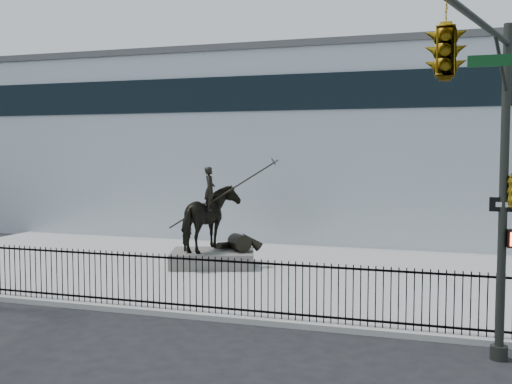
% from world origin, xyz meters
% --- Properties ---
extents(ground, '(120.00, 120.00, 0.00)m').
position_xyz_m(ground, '(0.00, 0.00, 0.00)').
color(ground, black).
rests_on(ground, ground).
extents(plaza, '(30.00, 12.00, 0.15)m').
position_xyz_m(plaza, '(0.00, 7.00, 0.07)').
color(plaza, '#9A9A97').
rests_on(plaza, ground).
extents(building, '(44.00, 14.00, 9.00)m').
position_xyz_m(building, '(0.00, 20.00, 4.50)').
color(building, '#B3BBC3').
rests_on(building, ground).
extents(picket_fence, '(22.10, 0.10, 1.50)m').
position_xyz_m(picket_fence, '(0.00, 1.25, 0.90)').
color(picket_fence, black).
rests_on(picket_fence, plaza).
extents(statue_plinth, '(3.49, 2.88, 0.56)m').
position_xyz_m(statue_plinth, '(-2.28, 7.19, 0.43)').
color(statue_plinth, '#4F4C48').
rests_on(statue_plinth, plaza).
extents(equestrian_statue, '(3.70, 2.88, 3.27)m').
position_xyz_m(equestrian_statue, '(-2.22, 7.21, 1.90)').
color(equestrian_statue, black).
rests_on(equestrian_statue, statue_plinth).
extents(traffic_signal_right, '(2.17, 6.86, 7.00)m').
position_xyz_m(traffic_signal_right, '(6.47, -2.00, 4.85)').
color(traffic_signal_right, '#252823').
rests_on(traffic_signal_right, ground).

